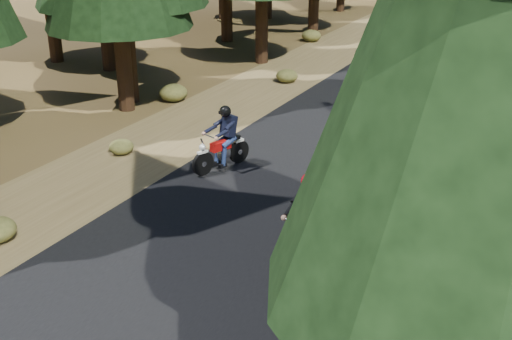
# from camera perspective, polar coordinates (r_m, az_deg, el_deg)

# --- Properties ---
(ground) EXTENTS (120.00, 120.00, 0.00)m
(ground) POSITION_cam_1_polar(r_m,az_deg,el_deg) (12.87, -3.17, -6.85)
(ground) COLOR #443418
(ground) RESTS_ON ground
(road) EXTENTS (6.00, 100.00, 0.01)m
(road) POSITION_cam_1_polar(r_m,az_deg,el_deg) (16.89, 5.60, 0.73)
(road) COLOR black
(road) RESTS_ON ground
(shoulder_l) EXTENTS (3.20, 100.00, 0.01)m
(shoulder_l) POSITION_cam_1_polar(r_m,az_deg,el_deg) (18.98, -7.31, 3.23)
(shoulder_l) COLOR brown
(shoulder_l) RESTS_ON ground
(shoulder_r) EXTENTS (3.20, 100.00, 0.01)m
(shoulder_r) POSITION_cam_1_polar(r_m,az_deg,el_deg) (15.89, 21.06, -2.32)
(shoulder_r) COLOR brown
(shoulder_r) RESTS_ON ground
(understory_shrubs) EXTENTS (13.92, 29.55, 0.66)m
(understory_shrubs) POSITION_cam_1_polar(r_m,az_deg,el_deg) (18.12, 13.32, 2.70)
(understory_shrubs) COLOR #474C1E
(understory_shrubs) RESTS_ON ground
(rider_lead) EXTENTS (0.68, 1.99, 1.76)m
(rider_lead) POSITION_cam_1_polar(r_m,az_deg,el_deg) (12.12, 4.32, -5.70)
(rider_lead) COLOR white
(rider_lead) RESTS_ON road
(rider_follow) EXTENTS (1.12, 1.92, 1.64)m
(rider_follow) POSITION_cam_1_polar(r_m,az_deg,el_deg) (16.20, -3.12, 1.90)
(rider_follow) COLOR #970B0A
(rider_follow) RESTS_ON road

